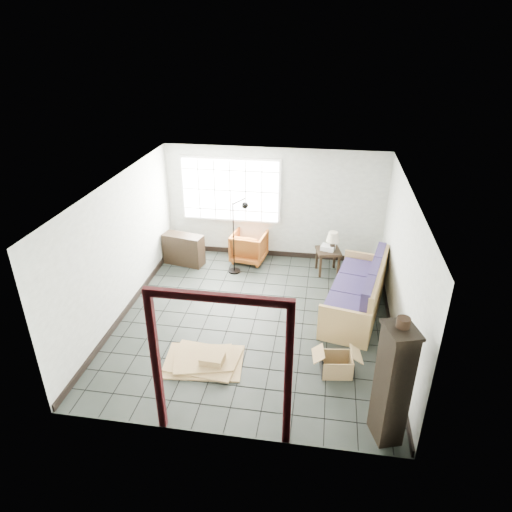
% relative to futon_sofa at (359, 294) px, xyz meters
% --- Properties ---
extents(ground, '(5.50, 5.50, 0.00)m').
position_rel_futon_sofa_xyz_m(ground, '(-1.91, -0.60, -0.38)').
color(ground, black).
rests_on(ground, ground).
extents(room_shell, '(5.02, 5.52, 2.61)m').
position_rel_futon_sofa_xyz_m(room_shell, '(-1.91, -0.57, 1.30)').
color(room_shell, '#A5AAA3').
rests_on(room_shell, ground).
extents(window_panel, '(2.32, 0.08, 1.52)m').
position_rel_futon_sofa_xyz_m(window_panel, '(-2.91, 2.10, 1.22)').
color(window_panel, silver).
rests_on(window_panel, ground).
extents(doorway_trim, '(1.80, 0.08, 2.20)m').
position_rel_futon_sofa_xyz_m(doorway_trim, '(-1.91, -3.30, 1.00)').
color(doorway_trim, '#370C10').
rests_on(doorway_trim, ground).
extents(futon_sofa, '(1.36, 2.48, 1.04)m').
position_rel_futon_sofa_xyz_m(futon_sofa, '(0.00, 0.00, 0.00)').
color(futon_sofa, '#A37649').
rests_on(futon_sofa, ground).
extents(armchair, '(0.84, 0.80, 0.77)m').
position_rel_futon_sofa_xyz_m(armchair, '(-2.44, 1.80, 0.01)').
color(armchair, brown).
rests_on(armchair, ground).
extents(side_table, '(0.60, 0.60, 0.55)m').
position_rel_futon_sofa_xyz_m(side_table, '(-0.62, 1.49, 0.08)').
color(side_table, black).
rests_on(side_table, ground).
extents(table_lamp, '(0.31, 0.31, 0.44)m').
position_rel_futon_sofa_xyz_m(table_lamp, '(-0.54, 1.48, 0.48)').
color(table_lamp, black).
rests_on(table_lamp, side_table).
extents(projector, '(0.34, 0.29, 0.10)m').
position_rel_futon_sofa_xyz_m(projector, '(-0.63, 1.49, 0.23)').
color(projector, silver).
rests_on(projector, side_table).
extents(floor_lamp, '(0.52, 0.33, 1.76)m').
position_rel_futon_sofa_xyz_m(floor_lamp, '(-2.54, 1.17, 0.56)').
color(floor_lamp, black).
rests_on(floor_lamp, ground).
extents(console_shelf, '(0.98, 0.54, 0.72)m').
position_rel_futon_sofa_xyz_m(console_shelf, '(-3.89, 1.41, -0.02)').
color(console_shelf, black).
rests_on(console_shelf, ground).
extents(tall_shelf, '(0.49, 0.56, 1.74)m').
position_rel_futon_sofa_xyz_m(tall_shelf, '(0.24, -3.00, 0.51)').
color(tall_shelf, black).
rests_on(tall_shelf, ground).
extents(pot, '(0.20, 0.20, 0.12)m').
position_rel_futon_sofa_xyz_m(pot, '(0.25, -2.96, 1.43)').
color(pot, black).
rests_on(pot, tall_shelf).
extents(open_box, '(0.81, 0.47, 0.44)m').
position_rel_futon_sofa_xyz_m(open_box, '(-0.41, -1.84, -0.22)').
color(open_box, '#976C48').
rests_on(open_box, ground).
extents(cardboard_pile, '(1.35, 1.02, 0.19)m').
position_rel_futon_sofa_xyz_m(cardboard_pile, '(-2.53, -1.94, -0.33)').
color(cardboard_pile, '#976C48').
rests_on(cardboard_pile, ground).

